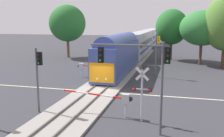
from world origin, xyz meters
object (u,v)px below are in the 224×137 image
object	(u,v)px
commuter_train	(141,42)
crossing_gate_near	(118,98)
traffic_signal_far_side	(157,48)
pine_left_background	(67,23)
crossing_gate_far	(86,66)
crossing_signal_mast	(142,88)
oak_far_right	(202,28)
traffic_signal_median	(38,70)
elm_centre_background	(172,27)
traffic_signal_near_right	(141,65)

from	to	relation	value
commuter_train	crossing_gate_near	size ratio (longest dim) A/B	11.91
traffic_signal_far_side	pine_left_background	world-z (taller)	pine_left_background
crossing_gate_far	commuter_train	bearing A→B (deg)	82.18
crossing_signal_mast	oak_far_right	distance (m)	27.93
traffic_signal_median	traffic_signal_far_side	distance (m)	17.37
crossing_gate_near	traffic_signal_far_side	world-z (taller)	traffic_signal_far_side
crossing_signal_mast	oak_far_right	size ratio (longest dim) A/B	0.45
pine_left_background	traffic_signal_median	bearing A→B (deg)	-70.10
crossing_gate_far	traffic_signal_far_side	bearing A→B (deg)	14.26
traffic_signal_far_side	pine_left_background	xyz separation A→B (m)	(-18.74, 14.63, 3.05)
traffic_signal_median	elm_centre_background	distance (m)	33.25
pine_left_background	traffic_signal_far_side	bearing A→B (deg)	-37.98
commuter_train	traffic_signal_far_side	xyz separation A→B (m)	(5.28, -23.52, 1.01)
crossing_gate_near	elm_centre_background	bearing A→B (deg)	84.45
traffic_signal_near_right	pine_left_background	xyz separation A→B (m)	(-19.04, 31.98, 2.34)
traffic_signal_near_right	oak_far_right	bearing A→B (deg)	78.34
crossing_gate_near	traffic_signal_median	bearing A→B (deg)	-174.35
commuter_train	crossing_gate_far	xyz separation A→B (m)	(-3.54, -25.76, -1.29)
elm_centre_background	oak_far_right	distance (m)	6.84
traffic_signal_median	crossing_gate_near	bearing A→B (deg)	5.65
crossing_gate_far	traffic_signal_median	size ratio (longest dim) A/B	1.14
crossing_gate_near	traffic_signal_far_side	distance (m)	15.16
crossing_gate_near	traffic_signal_near_right	size ratio (longest dim) A/B	0.93
crossing_gate_far	crossing_gate_near	bearing A→B (deg)	-60.57
traffic_signal_median	pine_left_background	bearing A→B (deg)	109.90
commuter_train	crossing_signal_mast	distance (m)	39.31
commuter_train	traffic_signal_median	xyz separation A→B (m)	(-2.56, -39.02, 0.70)
commuter_train	crossing_gate_near	distance (m)	38.60
commuter_train	crossing_gate_far	bearing A→B (deg)	-97.82
traffic_signal_median	pine_left_background	size ratio (longest dim) A/B	0.49
traffic_signal_far_side	elm_centre_background	bearing A→B (deg)	85.26
crossing_gate_near	crossing_signal_mast	xyz separation A→B (m)	(1.81, -0.53, 1.05)
crossing_gate_far	pine_left_background	distance (m)	20.29
crossing_signal_mast	elm_centre_background	world-z (taller)	elm_centre_background
crossing_gate_far	traffic_signal_near_right	bearing A→B (deg)	-58.89
commuter_train	traffic_signal_far_side	world-z (taller)	traffic_signal_far_side
elm_centre_background	pine_left_background	bearing A→B (deg)	-175.13
crossing_gate_near	traffic_signal_near_right	distance (m)	4.37
traffic_signal_near_right	crossing_signal_mast	bearing A→B (deg)	95.13
traffic_signal_median	traffic_signal_near_right	xyz separation A→B (m)	(8.14, -1.85, 1.03)
commuter_train	oak_far_right	bearing A→B (deg)	-45.91
commuter_train	pine_left_background	size ratio (longest dim) A/B	6.27
oak_far_right	elm_centre_background	bearing A→B (deg)	136.01
traffic_signal_median	commuter_train	bearing A→B (deg)	86.25
traffic_signal_near_right	traffic_signal_far_side	xyz separation A→B (m)	(-0.31, 17.35, -0.71)
elm_centre_background	crossing_signal_mast	bearing A→B (deg)	-92.20
traffic_signal_median	traffic_signal_far_side	xyz separation A→B (m)	(7.83, 15.50, 0.31)
traffic_signal_median	traffic_signal_near_right	world-z (taller)	traffic_signal_near_right
crossing_gate_near	crossing_signal_mast	size ratio (longest dim) A/B	1.35
traffic_signal_far_side	oak_far_right	xyz separation A→B (m)	(6.28, 11.59, 2.32)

